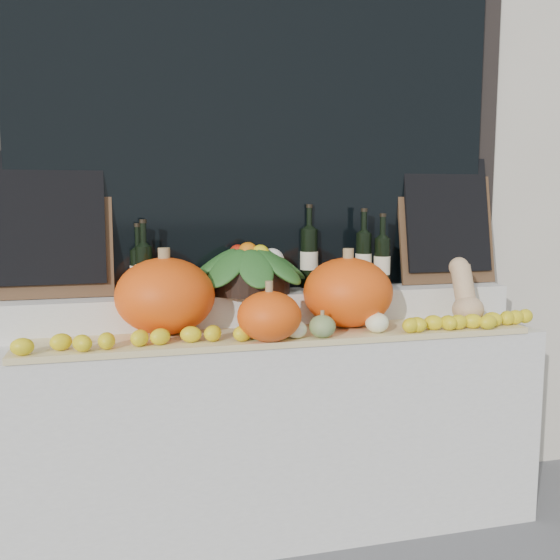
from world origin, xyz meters
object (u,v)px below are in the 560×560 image
object	(u,v)px
butternut_squash	(465,295)
pumpkin_left	(165,296)
produce_bowl	(248,268)
wine_bottle_tall	(309,257)
pumpkin_right	(348,292)

from	to	relation	value
butternut_squash	pumpkin_left	bearing A→B (deg)	175.94
produce_bowl	wine_bottle_tall	size ratio (longest dim) A/B	1.46
butternut_squash	wine_bottle_tall	distance (m)	0.73
pumpkin_left	pumpkin_right	xyz separation A→B (m)	(0.77, -0.05, -0.01)
pumpkin_right	produce_bowl	world-z (taller)	produce_bowl
butternut_squash	pumpkin_right	bearing A→B (deg)	175.57
pumpkin_left	produce_bowl	xyz separation A→B (m)	(0.38, 0.15, 0.09)
pumpkin_right	wine_bottle_tall	xyz separation A→B (m)	(-0.09, 0.28, 0.13)
pumpkin_right	wine_bottle_tall	bearing A→B (deg)	107.37
butternut_squash	wine_bottle_tall	xyz separation A→B (m)	(-0.63, 0.32, 0.15)
wine_bottle_tall	pumpkin_left	bearing A→B (deg)	-161.36
pumpkin_left	wine_bottle_tall	size ratio (longest dim) A/B	1.05
produce_bowl	butternut_squash	bearing A→B (deg)	-14.39
pumpkin_right	butternut_squash	xyz separation A→B (m)	(0.54, -0.04, -0.03)
pumpkin_left	butternut_squash	bearing A→B (deg)	-4.06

